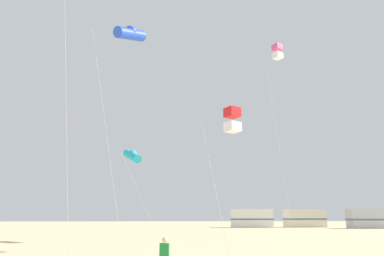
% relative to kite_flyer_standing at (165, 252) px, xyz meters
% --- Properties ---
extents(kite_flyer_standing, '(0.37, 0.53, 1.16)m').
position_rel_kite_flyer_standing_xyz_m(kite_flyer_standing, '(0.00, 0.00, 0.00)').
color(kite_flyer_standing, '#238438').
rests_on(kite_flyer_standing, ground).
extents(kite_box_rainbow, '(1.45, 1.45, 14.49)m').
position_rel_kite_flyer_standing_xyz_m(kite_box_rainbow, '(8.04, 10.02, 13.27)').
color(kite_box_rainbow, silver).
rests_on(kite_box_rainbow, ground).
extents(kite_box_scarlet, '(1.82, 1.87, 6.79)m').
position_rel_kite_flyer_standing_xyz_m(kite_box_scarlet, '(2.97, 1.75, 5.59)').
color(kite_box_scarlet, silver).
rests_on(kite_box_scarlet, ground).
extents(kite_tube_blue, '(3.17, 3.44, 13.53)m').
position_rel_kite_flyer_standing_xyz_m(kite_tube_blue, '(-2.49, 5.97, 12.21)').
color(kite_tube_blue, silver).
rests_on(kite_tube_blue, ground).
extents(kite_tube_cyan, '(3.40, 3.71, 7.47)m').
position_rel_kite_flyer_standing_xyz_m(kite_tube_cyan, '(-3.17, 15.43, 6.15)').
color(kite_tube_cyan, silver).
rests_on(kite_tube_cyan, ground).
extents(rv_van_white, '(6.59, 2.80, 2.80)m').
position_rel_kite_flyer_standing_xyz_m(rv_van_white, '(12.71, 41.84, 0.78)').
color(rv_van_white, white).
rests_on(rv_van_white, ground).
extents(rv_van_cream, '(6.58, 2.77, 2.80)m').
position_rel_kite_flyer_standing_xyz_m(rv_van_cream, '(21.54, 42.82, 0.78)').
color(rv_van_cream, beige).
rests_on(rv_van_cream, ground).
extents(rv_van_silver, '(6.48, 2.45, 2.80)m').
position_rel_kite_flyer_standing_xyz_m(rv_van_silver, '(29.42, 37.53, 0.78)').
color(rv_van_silver, '#B7BABF').
rests_on(rv_van_silver, ground).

